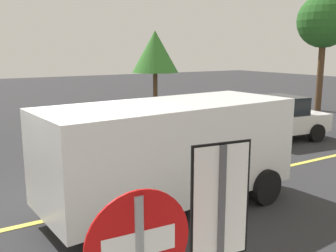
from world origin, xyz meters
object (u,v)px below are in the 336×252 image
Objects in this scene: tree_centre_verge at (324,22)px; tree_right_verge at (155,52)px; car_white_near_curb at (266,119)px; speed_limit_sign at (219,232)px; white_van at (171,149)px.

tree_right_verge is at bearing 166.59° from tree_centre_verge.
tree_centre_verge is (7.51, 3.54, 3.85)m from car_white_near_curb.
speed_limit_sign is 4.65m from white_van.
tree_centre_verge reaches higher than car_white_near_curb.
tree_centre_verge reaches higher than tree_right_verge.
white_van is (2.10, 4.12, -0.50)m from speed_limit_sign.
tree_centre_verge reaches higher than speed_limit_sign.
car_white_near_curb is 9.15m from tree_centre_verge.
tree_right_verge is at bearing 62.11° from white_van.
tree_right_verge is (-8.87, 2.12, -1.53)m from tree_centre_verge.
car_white_near_curb is at bearing -76.45° from tree_right_verge.
tree_right_verge reaches higher than car_white_near_curb.
white_van is 1.12× the size of car_white_near_curb.
speed_limit_sign is 0.41× the size of tree_centre_verge.
speed_limit_sign reaches higher than white_van.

